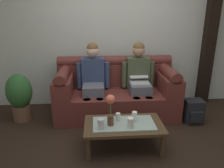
# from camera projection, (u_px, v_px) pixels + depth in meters

# --- Properties ---
(ground_plane) EXTENTS (14.00, 14.00, 0.00)m
(ground_plane) POSITION_uv_depth(u_px,v_px,m) (124.00, 153.00, 2.72)
(ground_plane) COLOR black
(back_wall_patterned) EXTENTS (6.00, 0.12, 2.90)m
(back_wall_patterned) POSITION_uv_depth(u_px,v_px,m) (114.00, 26.00, 3.87)
(back_wall_patterned) COLOR silver
(back_wall_patterned) RESTS_ON ground_plane
(timber_pillar) EXTENTS (0.20, 0.20, 2.90)m
(timber_pillar) POSITION_uv_depth(u_px,v_px,m) (211.00, 26.00, 3.88)
(timber_pillar) COLOR black
(timber_pillar) RESTS_ON ground_plane
(couch) EXTENTS (2.00, 0.88, 0.96)m
(couch) POSITION_uv_depth(u_px,v_px,m) (116.00, 92.00, 3.70)
(couch) COLOR maroon
(couch) RESTS_ON ground_plane
(person_left) EXTENTS (0.56, 0.67, 1.22)m
(person_left) POSITION_uv_depth(u_px,v_px,m) (93.00, 77.00, 3.59)
(person_left) COLOR #595B66
(person_left) RESTS_ON ground_plane
(person_right) EXTENTS (0.56, 0.67, 1.22)m
(person_right) POSITION_uv_depth(u_px,v_px,m) (139.00, 76.00, 3.64)
(person_right) COLOR #595B66
(person_right) RESTS_ON ground_plane
(coffee_table) EXTENTS (0.99, 0.56, 0.36)m
(coffee_table) POSITION_uv_depth(u_px,v_px,m) (124.00, 127.00, 2.74)
(coffee_table) COLOR #47331E
(coffee_table) RESTS_ON ground_plane
(flower_vase) EXTENTS (0.11, 0.11, 0.40)m
(flower_vase) POSITION_uv_depth(u_px,v_px,m) (110.00, 107.00, 2.60)
(flower_vase) COLOR brown
(flower_vase) RESTS_ON coffee_table
(cup_near_left) EXTENTS (0.08, 0.08, 0.13)m
(cup_near_left) POSITION_uv_depth(u_px,v_px,m) (131.00, 123.00, 2.60)
(cup_near_left) COLOR white
(cup_near_left) RESTS_ON coffee_table
(cup_near_right) EXTENTS (0.07, 0.07, 0.13)m
(cup_near_right) POSITION_uv_depth(u_px,v_px,m) (134.00, 116.00, 2.75)
(cup_near_right) COLOR white
(cup_near_right) RESTS_ON coffee_table
(cup_far_center) EXTENTS (0.06, 0.06, 0.10)m
(cup_far_center) POSITION_uv_depth(u_px,v_px,m) (118.00, 117.00, 2.77)
(cup_far_center) COLOR white
(cup_far_center) RESTS_ON coffee_table
(cup_far_left) EXTENTS (0.07, 0.07, 0.13)m
(cup_far_left) POSITION_uv_depth(u_px,v_px,m) (101.00, 124.00, 2.56)
(cup_far_left) COLOR silver
(cup_far_left) RESTS_ON coffee_table
(backpack_right) EXTENTS (0.28, 0.28, 0.38)m
(backpack_right) POSITION_uv_depth(u_px,v_px,m) (193.00, 111.00, 3.43)
(backpack_right) COLOR black
(backpack_right) RESTS_ON ground_plane
(potted_plant) EXTENTS (0.40, 0.40, 0.78)m
(potted_plant) POSITION_uv_depth(u_px,v_px,m) (20.00, 95.00, 3.43)
(potted_plant) COLOR brown
(potted_plant) RESTS_ON ground_plane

